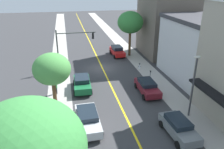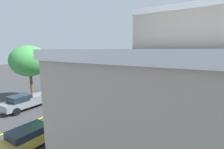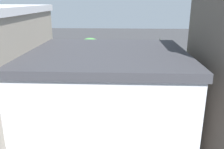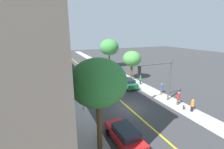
{
  "view_description": "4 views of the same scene",
  "coord_description": "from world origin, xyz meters",
  "px_view_note": "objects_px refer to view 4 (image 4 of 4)",
  "views": [
    {
      "loc": [
        5.06,
        30.83,
        11.94
      ],
      "look_at": [
        0.1,
        7.47,
        1.98
      ],
      "focal_mm": 35.85,
      "sensor_mm": 36.0,
      "label": 1
    },
    {
      "loc": [
        -14.14,
        35.44,
        6.99
      ],
      "look_at": [
        0.83,
        10.63,
        2.38
      ],
      "focal_mm": 24.82,
      "sensor_mm": 36.0,
      "label": 2
    },
    {
      "loc": [
        -29.2,
        5.25,
        11.35
      ],
      "look_at": [
        -0.69,
        6.61,
        2.35
      ],
      "focal_mm": 38.17,
      "sensor_mm": 36.0,
      "label": 3
    },
    {
      "loc": [
        -9.04,
        -15.21,
        9.2
      ],
      "look_at": [
        1.16,
        7.85,
        2.28
      ],
      "focal_mm": 24.45,
      "sensor_mm": 36.0,
      "label": 4
    }
  ],
  "objects_px": {
    "green_sedan_right_curb": "(127,83)",
    "grey_pickup_truck": "(96,63)",
    "street_tree_right_corner": "(109,47)",
    "pedestrian_green_shirt": "(140,80)",
    "pedestrian_red_shirt": "(178,98)",
    "grey_sedan_left_curb": "(75,73)",
    "pedestrian_blue_shirt": "(161,88)",
    "street_tree_left_near": "(98,83)",
    "pedestrian_orange_shirt": "(192,105)",
    "fire_hydrant": "(84,108)",
    "small_dog": "(184,107)",
    "gold_sedan_left_curb": "(66,63)",
    "traffic_light_mast": "(160,74)",
    "parking_meter": "(77,93)",
    "maroon_sedan_left_curb": "(83,84)",
    "street_lamp": "(63,63)",
    "red_sedan_left_curb": "(125,135)",
    "street_tree_left_far": "(132,59)",
    "silver_sedan_right_curb": "(111,73)"
  },
  "relations": [
    {
      "from": "pedestrian_orange_shirt",
      "to": "pedestrian_red_shirt",
      "type": "height_order",
      "value": "pedestrian_red_shirt"
    },
    {
      "from": "grey_pickup_truck",
      "to": "silver_sedan_right_curb",
      "type": "bearing_deg",
      "value": 179.1
    },
    {
      "from": "street_tree_right_corner",
      "to": "gold_sedan_left_curb",
      "type": "bearing_deg",
      "value": 146.46
    },
    {
      "from": "street_tree_left_near",
      "to": "red_sedan_left_curb",
      "type": "relative_size",
      "value": 1.64
    },
    {
      "from": "red_sedan_left_curb",
      "to": "pedestrian_orange_shirt",
      "type": "relative_size",
      "value": 2.9
    },
    {
      "from": "street_tree_right_corner",
      "to": "green_sedan_right_curb",
      "type": "xyz_separation_m",
      "value": [
        -3.46,
        -16.24,
        -4.62
      ]
    },
    {
      "from": "traffic_light_mast",
      "to": "grey_sedan_left_curb",
      "type": "xyz_separation_m",
      "value": [
        -8.0,
        17.13,
        -3.17
      ]
    },
    {
      "from": "gold_sedan_left_curb",
      "to": "pedestrian_orange_shirt",
      "type": "height_order",
      "value": "pedestrian_orange_shirt"
    },
    {
      "from": "maroon_sedan_left_curb",
      "to": "grey_pickup_truck",
      "type": "xyz_separation_m",
      "value": [
        7.56,
        16.37,
        0.13
      ]
    },
    {
      "from": "fire_hydrant",
      "to": "street_lamp",
      "type": "xyz_separation_m",
      "value": [
        -0.62,
        12.98,
        3.35
      ]
    },
    {
      "from": "street_tree_left_far",
      "to": "maroon_sedan_left_curb",
      "type": "xyz_separation_m",
      "value": [
        -10.25,
        -1.27,
        -3.46
      ]
    },
    {
      "from": "traffic_light_mast",
      "to": "green_sedan_right_curb",
      "type": "bearing_deg",
      "value": -82.33
    },
    {
      "from": "grey_sedan_left_curb",
      "to": "pedestrian_orange_shirt",
      "type": "xyz_separation_m",
      "value": [
        10.04,
        -20.83,
        0.03
      ]
    },
    {
      "from": "grey_sedan_left_curb",
      "to": "grey_pickup_truck",
      "type": "xyz_separation_m",
      "value": [
        7.4,
        8.48,
        0.11
      ]
    },
    {
      "from": "pedestrian_red_shirt",
      "to": "green_sedan_right_curb",
      "type": "bearing_deg",
      "value": 158.45
    },
    {
      "from": "green_sedan_right_curb",
      "to": "pedestrian_green_shirt",
      "type": "bearing_deg",
      "value": -78.27
    },
    {
      "from": "pedestrian_green_shirt",
      "to": "green_sedan_right_curb",
      "type": "bearing_deg",
      "value": 22.09
    },
    {
      "from": "traffic_light_mast",
      "to": "street_tree_left_near",
      "type": "bearing_deg",
      "value": 25.9
    },
    {
      "from": "traffic_light_mast",
      "to": "red_sedan_left_curb",
      "type": "distance_m",
      "value": 10.11
    },
    {
      "from": "pedestrian_green_shirt",
      "to": "parking_meter",
      "type": "bearing_deg",
      "value": 19.52
    },
    {
      "from": "fire_hydrant",
      "to": "maroon_sedan_left_curb",
      "type": "xyz_separation_m",
      "value": [
        1.63,
        7.59,
        0.36
      ]
    },
    {
      "from": "grey_sedan_left_curb",
      "to": "pedestrian_blue_shirt",
      "type": "bearing_deg",
      "value": -147.03
    },
    {
      "from": "fire_hydrant",
      "to": "small_dog",
      "type": "distance_m",
      "value": 12.27
    },
    {
      "from": "gold_sedan_left_curb",
      "to": "green_sedan_right_curb",
      "type": "xyz_separation_m",
      "value": [
        7.21,
        -23.31,
        0.04
      ]
    },
    {
      "from": "street_tree_left_near",
      "to": "green_sedan_right_curb",
      "type": "distance_m",
      "value": 15.67
    },
    {
      "from": "street_lamp",
      "to": "pedestrian_orange_shirt",
      "type": "distance_m",
      "value": 22.35
    },
    {
      "from": "street_tree_left_near",
      "to": "street_lamp",
      "type": "height_order",
      "value": "street_tree_left_near"
    },
    {
      "from": "street_tree_left_near",
      "to": "silver_sedan_right_curb",
      "type": "bearing_deg",
      "value": 64.07
    },
    {
      "from": "fire_hydrant",
      "to": "street_lamp",
      "type": "relative_size",
      "value": 0.14
    },
    {
      "from": "street_tree_left_near",
      "to": "pedestrian_blue_shirt",
      "type": "height_order",
      "value": "street_tree_left_near"
    },
    {
      "from": "grey_sedan_left_curb",
      "to": "silver_sedan_right_curb",
      "type": "distance_m",
      "value": 7.75
    },
    {
      "from": "grey_pickup_truck",
      "to": "pedestrian_orange_shirt",
      "type": "relative_size",
      "value": 3.73
    },
    {
      "from": "fire_hydrant",
      "to": "street_tree_left_near",
      "type": "bearing_deg",
      "value": -92.94
    },
    {
      "from": "street_tree_right_corner",
      "to": "traffic_light_mast",
      "type": "xyz_separation_m",
      "value": [
        -2.54,
        -23.03,
        -1.48
      ]
    },
    {
      "from": "parking_meter",
      "to": "green_sedan_right_curb",
      "type": "xyz_separation_m",
      "value": [
        8.95,
        1.01,
        -0.04
      ]
    },
    {
      "from": "pedestrian_red_shirt",
      "to": "pedestrian_blue_shirt",
      "type": "xyz_separation_m",
      "value": [
        0.73,
        3.97,
        -0.13
      ]
    },
    {
      "from": "pedestrian_green_shirt",
      "to": "pedestrian_blue_shirt",
      "type": "relative_size",
      "value": 1.02
    },
    {
      "from": "maroon_sedan_left_curb",
      "to": "small_dog",
      "type": "relative_size",
      "value": 7.3
    },
    {
      "from": "parking_meter",
      "to": "pedestrian_orange_shirt",
      "type": "relative_size",
      "value": 0.83
    },
    {
      "from": "street_tree_left_near",
      "to": "street_lamp",
      "type": "relative_size",
      "value": 1.24
    },
    {
      "from": "traffic_light_mast",
      "to": "green_sedan_right_curb",
      "type": "relative_size",
      "value": 1.32
    },
    {
      "from": "fire_hydrant",
      "to": "red_sedan_left_curb",
      "type": "distance_m",
      "value": 7.17
    },
    {
      "from": "parking_meter",
      "to": "red_sedan_left_curb",
      "type": "distance_m",
      "value": 11.22
    },
    {
      "from": "maroon_sedan_left_curb",
      "to": "green_sedan_right_curb",
      "type": "bearing_deg",
      "value": -107.92
    },
    {
      "from": "maroon_sedan_left_curb",
      "to": "street_tree_left_near",
      "type": "bearing_deg",
      "value": 172.8
    },
    {
      "from": "gold_sedan_left_curb",
      "to": "grey_pickup_truck",
      "type": "xyz_separation_m",
      "value": [
        7.52,
        -4.49,
        0.12
      ]
    },
    {
      "from": "pedestrian_green_shirt",
      "to": "pedestrian_red_shirt",
      "type": "bearing_deg",
      "value": 100.76
    },
    {
      "from": "green_sedan_right_curb",
      "to": "grey_pickup_truck",
      "type": "distance_m",
      "value": 18.82
    },
    {
      "from": "street_tree_left_near",
      "to": "pedestrian_orange_shirt",
      "type": "bearing_deg",
      "value": 5.72
    },
    {
      "from": "street_tree_left_far",
      "to": "red_sedan_left_curb",
      "type": "bearing_deg",
      "value": -122.63
    }
  ]
}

